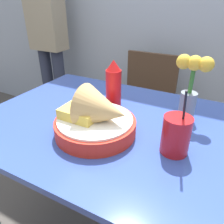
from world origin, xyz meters
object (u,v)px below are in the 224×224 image
at_px(chair_far_window, 146,100).
at_px(drink_cup, 176,136).
at_px(ketchup_bottle, 113,85).
at_px(person_standing, 48,33).
at_px(food_basket, 98,119).
at_px(flower_vase, 191,85).

height_order(chair_far_window, drink_cup, drink_cup).
bearing_deg(drink_cup, ketchup_bottle, 147.91).
distance_m(chair_far_window, person_standing, 1.08).
relative_size(food_basket, person_standing, 0.18).
bearing_deg(person_standing, flower_vase, -27.87).
xyz_separation_m(ketchup_bottle, person_standing, (-1.07, 0.76, 0.05)).
xyz_separation_m(chair_far_window, food_basket, (0.13, -0.93, 0.34)).
bearing_deg(food_basket, drink_cup, 5.64).
height_order(ketchup_bottle, flower_vase, flower_vase).
xyz_separation_m(drink_cup, person_standing, (-1.39, 0.96, 0.09)).
distance_m(food_basket, person_standing, 1.50).
height_order(food_basket, person_standing, person_standing).
bearing_deg(food_basket, ketchup_bottle, 104.13).
bearing_deg(flower_vase, person_standing, 152.13).
height_order(chair_far_window, flower_vase, flower_vase).
relative_size(drink_cup, flower_vase, 0.89).
distance_m(food_basket, drink_cup, 0.27).
bearing_deg(chair_far_window, ketchup_bottle, -83.82).
height_order(food_basket, flower_vase, flower_vase).
bearing_deg(ketchup_bottle, chair_far_window, 96.18).
relative_size(flower_vase, person_standing, 0.16).
height_order(chair_far_window, person_standing, person_standing).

